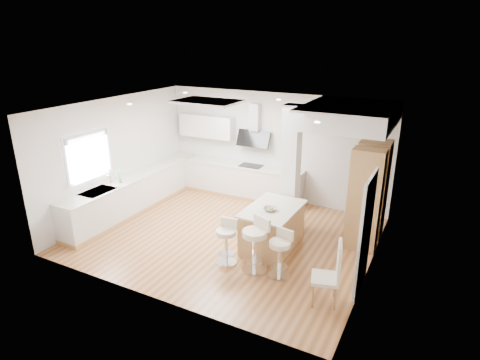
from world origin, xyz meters
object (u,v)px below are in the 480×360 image
Objects in this scene: dining_chair at (332,272)px; bar_stool_c at (280,251)px; bar_stool_b at (255,242)px; peninsula at (272,227)px; bar_stool_a at (226,239)px.

bar_stool_c is at bearing 144.91° from dining_chair.
peninsula is at bearing 117.68° from bar_stool_b.
bar_stool_a is 0.85× the size of bar_stool_b.
bar_stool_c is at bearing 28.33° from bar_stool_b.
bar_stool_b is at bearing -0.94° from bar_stool_a.
dining_chair reaches higher than bar_stool_c.
dining_chair reaches higher than bar_stool_a.
bar_stool_c is 1.09m from dining_chair.
peninsula is 1.31× the size of dining_chair.
bar_stool_b is (0.07, -0.96, 0.15)m from peninsula.
bar_stool_a is at bearing 155.90° from dining_chair.
bar_stool_c is (0.47, 0.04, -0.08)m from bar_stool_b.
peninsula reaches higher than bar_stool_a.
bar_stool_c is 0.81× the size of dining_chair.
dining_chair reaches higher than peninsula.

